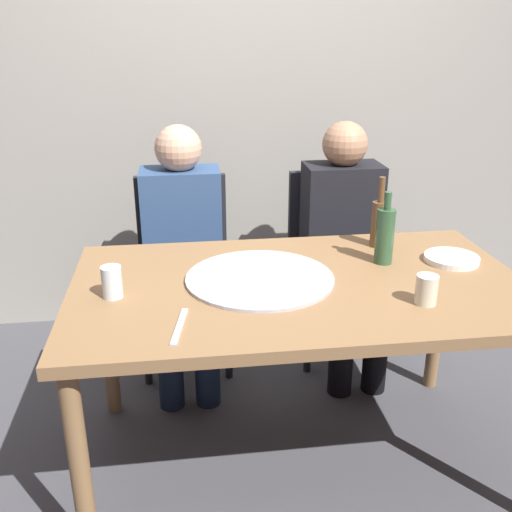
% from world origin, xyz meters
% --- Properties ---
extents(ground_plane, '(8.00, 8.00, 0.00)m').
position_xyz_m(ground_plane, '(0.00, 0.00, 0.00)').
color(ground_plane, '#424247').
extents(back_wall, '(6.00, 0.10, 2.60)m').
position_xyz_m(back_wall, '(0.00, 1.33, 1.30)').
color(back_wall, gray).
rests_on(back_wall, ground_plane).
extents(dining_table, '(1.57, 0.90, 0.74)m').
position_xyz_m(dining_table, '(0.00, 0.00, 0.67)').
color(dining_table, olive).
rests_on(dining_table, ground_plane).
extents(pizza_tray, '(0.52, 0.52, 0.01)m').
position_xyz_m(pizza_tray, '(-0.13, 0.03, 0.75)').
color(pizza_tray, '#ADADB2').
rests_on(pizza_tray, dining_table).
extents(wine_bottle, '(0.06, 0.06, 0.28)m').
position_xyz_m(wine_bottle, '(0.38, 0.31, 0.85)').
color(wine_bottle, brown).
rests_on(wine_bottle, dining_table).
extents(beer_bottle, '(0.07, 0.07, 0.27)m').
position_xyz_m(beer_bottle, '(0.34, 0.13, 0.85)').
color(beer_bottle, '#2D5133').
rests_on(beer_bottle, dining_table).
extents(tumbler_near, '(0.07, 0.07, 0.10)m').
position_xyz_m(tumbler_near, '(0.36, -0.22, 0.79)').
color(tumbler_near, beige).
rests_on(tumbler_near, dining_table).
extents(tumbler_far, '(0.07, 0.07, 0.11)m').
position_xyz_m(tumbler_far, '(-0.63, -0.04, 0.80)').
color(tumbler_far, silver).
rests_on(tumbler_far, dining_table).
extents(plate_stack, '(0.20, 0.20, 0.02)m').
position_xyz_m(plate_stack, '(0.60, 0.11, 0.76)').
color(plate_stack, white).
rests_on(plate_stack, dining_table).
extents(table_knife, '(0.06, 0.22, 0.01)m').
position_xyz_m(table_knife, '(-0.41, -0.27, 0.75)').
color(table_knife, '#B7B7BC').
rests_on(table_knife, dining_table).
extents(chair_left, '(0.44, 0.44, 0.90)m').
position_xyz_m(chair_left, '(-0.39, 0.85, 0.51)').
color(chair_left, black).
rests_on(chair_left, ground_plane).
extents(chair_right, '(0.44, 0.44, 0.90)m').
position_xyz_m(chair_right, '(0.37, 0.85, 0.51)').
color(chair_right, black).
rests_on(chair_right, ground_plane).
extents(guest_in_sweater, '(0.36, 0.56, 1.17)m').
position_xyz_m(guest_in_sweater, '(-0.39, 0.70, 0.64)').
color(guest_in_sweater, navy).
rests_on(guest_in_sweater, ground_plane).
extents(guest_in_beanie, '(0.36, 0.56, 1.17)m').
position_xyz_m(guest_in_beanie, '(0.37, 0.70, 0.64)').
color(guest_in_beanie, black).
rests_on(guest_in_beanie, ground_plane).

